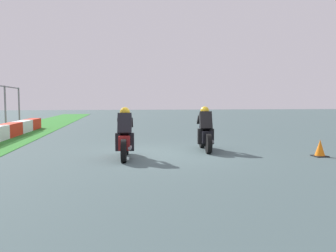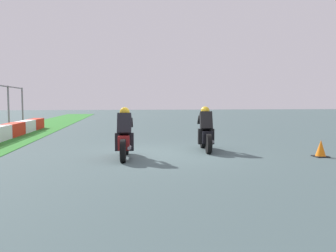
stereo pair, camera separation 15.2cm
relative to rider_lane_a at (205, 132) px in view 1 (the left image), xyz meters
name	(u,v)px [view 1 (the left image)]	position (x,y,z in m)	size (l,w,h in m)	color
ground_plane	(164,154)	(-0.45, 1.50, -0.62)	(120.00, 120.00, 0.00)	#425657
rider_lane_a	(205,132)	(0.00, 0.00, 0.00)	(2.04, 0.57, 1.51)	black
rider_lane_b	(125,137)	(-1.16, 2.75, 0.00)	(2.04, 0.55, 1.51)	black
traffic_cone	(320,149)	(-1.75, -3.14, -0.38)	(0.40, 0.40, 0.52)	black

